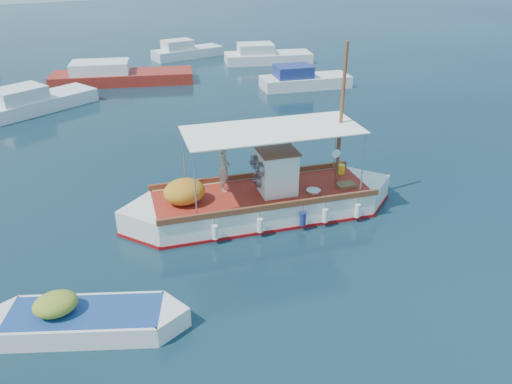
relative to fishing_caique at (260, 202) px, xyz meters
name	(u,v)px	position (x,y,z in m)	size (l,w,h in m)	color
ground	(284,219)	(0.68, -0.65, -0.57)	(160.00, 160.00, 0.00)	black
fishing_caique	(260,202)	(0.00, 0.00, 0.00)	(10.53, 4.33, 6.54)	white
dinghy	(84,321)	(-7.11, -3.41, -0.29)	(5.11, 3.08, 1.37)	white
bg_boat_nw	(35,103)	(-6.30, 17.81, -0.08)	(7.36, 5.02, 1.80)	silver
bg_boat_n	(118,76)	(-0.22, 22.01, -0.08)	(10.42, 5.73, 1.80)	maroon
bg_boat_ne	(303,81)	(11.11, 14.87, -0.08)	(6.57, 3.48, 1.80)	silver
bg_boat_e	(265,57)	(12.52, 23.12, -0.08)	(7.68, 4.63, 1.80)	silver
bg_boat_far_n	(186,52)	(7.13, 28.03, -0.08)	(6.36, 2.74, 1.80)	silver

